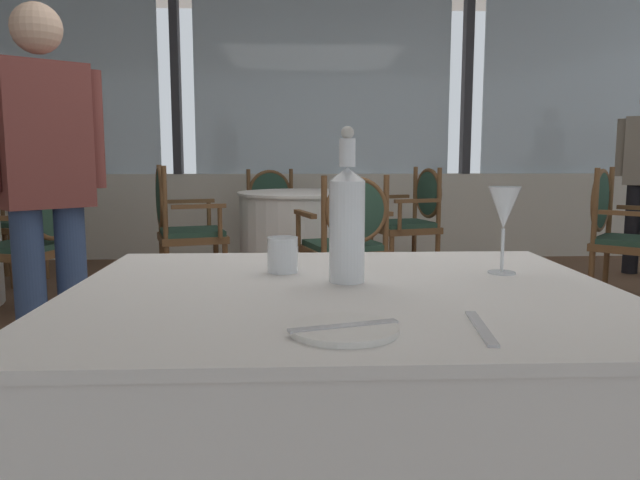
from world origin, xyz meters
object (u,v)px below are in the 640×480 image
wine_glass (504,210)px  diner_person_1 (45,176)px  dining_chair_1_2 (36,233)px  water_tumbler (283,255)px  dining_chair_1_3 (13,214)px  water_bottle (347,220)px  dining_chair_0_2 (619,227)px  dining_chair_2_0 (273,211)px  side_plate (344,329)px  dining_chair_2_1 (179,221)px  dining_chair_2_2 (348,236)px  dining_chair_2_3 (413,215)px

wine_glass → diner_person_1: (-1.55, 1.29, 0.04)m
dining_chair_1_2 → water_tumbler: bearing=138.8°
dining_chair_1_3 → diner_person_1: bearing=43.0°
water_bottle → dining_chair_1_3: water_bottle is taller
dining_chair_0_2 → water_bottle: bearing=-86.9°
dining_chair_2_0 → dining_chair_1_2: bearing=-57.6°
dining_chair_1_3 → diner_person_1: size_ratio=0.56×
water_tumbler → diner_person_1: size_ratio=0.05×
side_plate → dining_chair_0_2: size_ratio=0.18×
side_plate → water_tumbler: (-0.10, 0.51, 0.04)m
wine_glass → side_plate: bearing=-131.1°
dining_chair_2_0 → dining_chair_2_1: (-0.63, -1.15, 0.03)m
side_plate → water_bottle: water_bottle is taller
dining_chair_2_2 → dining_chair_2_1: bearing=45.1°
water_bottle → dining_chair_2_1: water_bottle is taller
water_bottle → wine_glass: 0.38m
dining_chair_2_0 → diner_person_1: bearing=-33.4°
wine_glass → water_tumbler: size_ratio=2.42×
dining_chair_1_2 → diner_person_1: 1.41m
side_plate → dining_chair_0_2: bearing=55.8°
wine_glass → diner_person_1: diner_person_1 is taller
dining_chair_2_1 → dining_chair_2_0: bearing=44.9°
wine_glass → dining_chair_0_2: bearing=57.2°
water_tumbler → side_plate: bearing=-78.4°
dining_chair_1_2 → dining_chair_1_3: bearing=-44.8°
dining_chair_2_1 → dining_chair_2_2: dining_chair_2_1 is taller
wine_glass → dining_chair_2_1: (-1.30, 3.01, -0.34)m
side_plate → dining_chair_1_3: size_ratio=0.19×
water_bottle → side_plate: bearing=-95.5°
dining_chair_2_2 → diner_person_1: 1.82m
water_bottle → dining_chair_0_2: 3.48m
dining_chair_1_3 → dining_chair_2_1: (1.50, -0.76, 0.02)m
dining_chair_2_0 → dining_chair_2_2: bearing=0.0°
dining_chair_1_3 → water_bottle: bearing=48.4°
diner_person_1 → dining_chair_2_0: bearing=-57.4°
wine_glass → dining_chair_1_2: 3.31m
dining_chair_0_2 → dining_chair_2_1: (-3.03, 0.33, 0.02)m
dining_chair_2_2 → dining_chair_2_3: size_ratio=0.98×
water_tumbler → dining_chair_2_2: size_ratio=0.09×
water_bottle → dining_chair_2_1: bearing=106.8°
wine_glass → dining_chair_1_2: size_ratio=0.21×
wine_glass → dining_chair_2_3: (0.48, 3.53, -0.35)m
dining_chair_1_2 → dining_chair_2_3: 2.78m
dining_chair_1_2 → dining_chair_2_0: 2.18m
wine_glass → dining_chair_0_2: size_ratio=0.21×
side_plate → dining_chair_1_2: (-1.70, 2.99, -0.22)m
dining_chair_1_3 → dining_chair_2_1: dining_chair_2_1 is taller
water_bottle → diner_person_1: bearing=130.6°
dining_chair_2_0 → dining_chair_2_2: 1.85m
water_bottle → dining_chair_1_3: bearing=122.3°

